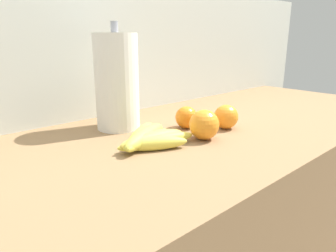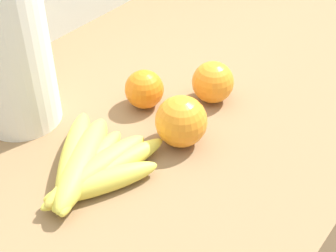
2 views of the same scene
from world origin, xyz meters
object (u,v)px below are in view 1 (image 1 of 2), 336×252
banana_bunch (148,139)px  orange_front (186,117)px  orange_far_right (204,125)px  orange_back_left (226,117)px  paper_towel_roll (117,82)px

banana_bunch → orange_front: orange_front is taller
orange_far_right → orange_back_left: bearing=10.7°
banana_bunch → orange_far_right: orange_far_right is taller
banana_bunch → paper_towel_roll: 0.22m
orange_back_left → paper_towel_roll: 0.33m
orange_back_left → orange_front: size_ratio=1.09×
orange_far_right → banana_bunch: bearing=158.0°
banana_bunch → orange_far_right: (0.14, -0.06, 0.02)m
orange_front → orange_far_right: bearing=-110.7°
orange_back_left → paper_towel_roll: (-0.23, 0.21, 0.10)m
orange_front → banana_bunch: bearing=-165.3°
banana_bunch → orange_back_left: (0.26, -0.03, 0.02)m
orange_back_left → orange_far_right: (-0.12, -0.02, 0.00)m
orange_back_left → orange_front: (-0.08, 0.08, -0.00)m
orange_back_left → orange_front: orange_back_left is taller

